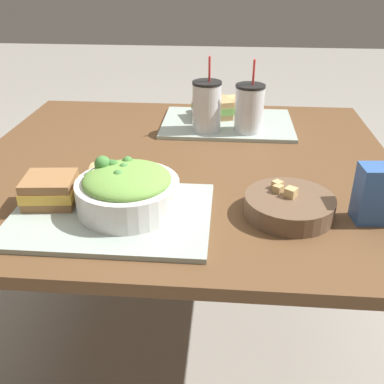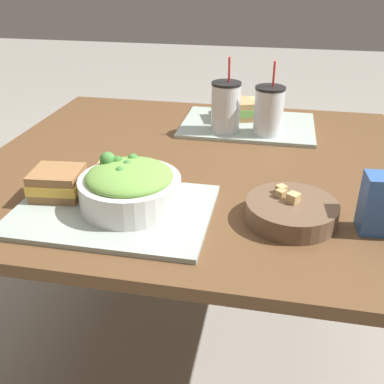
% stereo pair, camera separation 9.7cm
% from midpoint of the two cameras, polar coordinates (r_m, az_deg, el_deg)
% --- Properties ---
extents(ground_plane, '(12.00, 12.00, 0.00)m').
position_cam_midpoint_polar(ground_plane, '(1.72, 2.04, -18.99)').
color(ground_plane, gray).
extents(dining_table, '(1.20, 1.10, 0.73)m').
position_cam_midpoint_polar(dining_table, '(1.32, 2.50, 0.42)').
color(dining_table, brown).
rests_on(dining_table, ground_plane).
extents(tray_near, '(0.44, 0.31, 0.01)m').
position_cam_midpoint_polar(tray_near, '(1.03, -7.28, -2.39)').
color(tray_near, '#99A89E').
rests_on(tray_near, dining_table).
extents(tray_far, '(0.44, 0.31, 0.01)m').
position_cam_midpoint_polar(tray_far, '(1.56, 8.89, 8.35)').
color(tray_far, '#99A89E').
rests_on(tray_far, dining_table).
extents(salad_bowl, '(0.23, 0.23, 0.11)m').
position_cam_midpoint_polar(salad_bowl, '(1.01, -5.22, 0.71)').
color(salad_bowl, white).
rests_on(salad_bowl, tray_near).
extents(soup_bowl, '(0.20, 0.20, 0.07)m').
position_cam_midpoint_polar(soup_bowl, '(1.02, 15.21, -2.36)').
color(soup_bowl, brown).
rests_on(soup_bowl, dining_table).
extents(sandwich_near, '(0.13, 0.12, 0.06)m').
position_cam_midpoint_polar(sandwich_near, '(1.09, -14.26, 1.09)').
color(sandwich_near, olive).
rests_on(sandwich_near, tray_near).
extents(baguette_near, '(0.18, 0.08, 0.06)m').
position_cam_midpoint_polar(baguette_near, '(1.11, -4.89, 2.21)').
color(baguette_near, tan).
rests_on(baguette_near, tray_near).
extents(sandwich_far, '(0.15, 0.15, 0.06)m').
position_cam_midpoint_polar(sandwich_far, '(1.59, 7.15, 10.31)').
color(sandwich_far, tan).
rests_on(sandwich_far, tray_far).
extents(baguette_far, '(0.17, 0.10, 0.06)m').
position_cam_midpoint_polar(baguette_far, '(1.67, 8.37, 10.92)').
color(baguette_far, tan).
rests_on(baguette_far, tray_far).
extents(drink_cup_dark, '(0.09, 0.09, 0.24)m').
position_cam_midpoint_polar(drink_cup_dark, '(1.46, 6.23, 10.46)').
color(drink_cup_dark, silver).
rests_on(drink_cup_dark, tray_far).
extents(drink_cup_red, '(0.09, 0.09, 0.23)m').
position_cam_midpoint_polar(drink_cup_red, '(1.46, 11.61, 9.88)').
color(drink_cup_red, silver).
rests_on(drink_cup_red, tray_far).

